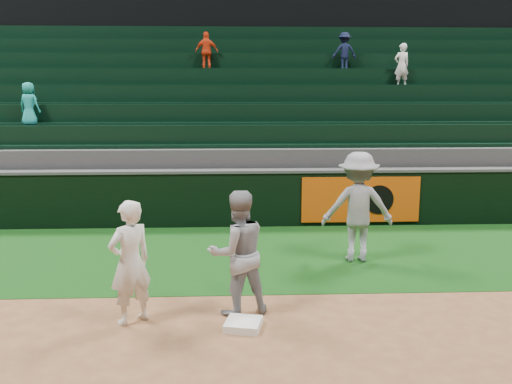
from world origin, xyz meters
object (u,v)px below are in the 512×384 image
baserunner (238,253)px  first_base (243,324)px  base_coach (358,207)px  first_baseman (130,262)px

baserunner → first_base: bearing=78.4°
first_base → base_coach: base_coach is taller
first_base → baserunner: bearing=96.7°
first_base → first_baseman: size_ratio=0.27×
first_base → first_baseman: (-1.46, 0.25, 0.77)m
base_coach → baserunner: bearing=49.9°
first_baseman → base_coach: base_coach is taller
first_base → baserunner: baserunner is taller
baserunner → base_coach: size_ratio=0.88×
baserunner → base_coach: 3.12m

